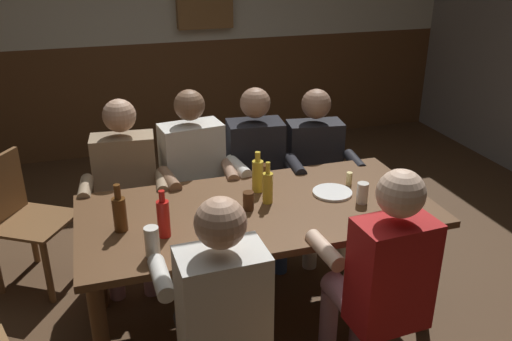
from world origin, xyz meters
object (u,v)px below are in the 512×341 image
(person_0, at_px, (126,185))
(pint_glass_0, at_px, (209,240))
(person_2, at_px, (257,168))
(bottle_1, at_px, (258,175))
(pint_glass_1, at_px, (152,242))
(pint_glass_2, at_px, (261,174))
(dining_table, at_px, (258,222))
(chair_empty_near_left, at_px, (22,217))
(bottle_2, at_px, (163,217))
(person_3, at_px, (317,165))
(person_1, at_px, (196,174))
(person_4, at_px, (219,307))
(table_candle, at_px, (349,178))
(pint_glass_3, at_px, (248,201))
(bottle_3, at_px, (268,187))
(bottle_0, at_px, (120,212))
(pint_glass_4, at_px, (362,193))
(plate_0, at_px, (332,192))
(person_5, at_px, (381,274))

(person_0, bearing_deg, pint_glass_0, 111.81)
(person_2, xyz_separation_m, bottle_1, (-0.15, -0.49, 0.18))
(pint_glass_1, relative_size, pint_glass_2, 1.21)
(dining_table, xyz_separation_m, person_2, (0.22, 0.70, 0.02))
(chair_empty_near_left, bearing_deg, bottle_2, 70.78)
(person_3, bearing_deg, person_1, 6.16)
(person_4, relative_size, bottle_2, 4.87)
(table_candle, bearing_deg, chair_empty_near_left, 160.33)
(dining_table, xyz_separation_m, pint_glass_0, (-0.36, -0.38, 0.17))
(pint_glass_0, xyz_separation_m, pint_glass_3, (0.31, 0.37, -0.02))
(person_2, distance_m, bottle_3, 0.69)
(dining_table, distance_m, bottle_0, 0.78)
(dining_table, distance_m, bottle_1, 0.29)
(pint_glass_1, bearing_deg, person_4, -59.44)
(pint_glass_4, bearing_deg, chair_empty_near_left, 153.77)
(person_0, height_order, bottle_1, person_0)
(pint_glass_2, bearing_deg, plate_0, -35.47)
(dining_table, xyz_separation_m, person_5, (0.39, -0.69, 0.03))
(person_3, bearing_deg, pint_glass_4, 92.60)
(person_2, relative_size, person_3, 1.04)
(table_candle, distance_m, bottle_0, 1.38)
(pint_glass_2, bearing_deg, chair_empty_near_left, 159.79)
(person_3, relative_size, bottle_2, 4.65)
(table_candle, distance_m, bottle_3, 0.56)
(person_0, bearing_deg, dining_table, 139.58)
(person_5, bearing_deg, table_candle, 70.69)
(person_4, distance_m, bottle_3, 0.90)
(person_2, distance_m, person_4, 1.53)
(person_1, height_order, plate_0, person_1)
(table_candle, xyz_separation_m, pint_glass_3, (-0.68, -0.13, 0.01))
(chair_empty_near_left, distance_m, bottle_0, 1.11)
(bottle_2, distance_m, pint_glass_1, 0.19)
(person_1, distance_m, pint_glass_0, 1.10)
(bottle_1, distance_m, bottle_2, 0.71)
(bottle_3, relative_size, pint_glass_1, 1.62)
(person_2, xyz_separation_m, pint_glass_2, (-0.10, -0.40, 0.14))
(person_2, distance_m, pint_glass_2, 0.44)
(plate_0, bearing_deg, table_candle, 30.72)
(bottle_0, relative_size, pint_glass_4, 2.13)
(bottle_2, xyz_separation_m, pint_glass_1, (-0.08, -0.17, -0.03))
(pint_glass_0, distance_m, pint_glass_1, 0.27)
(person_2, relative_size, table_candle, 15.31)
(chair_empty_near_left, bearing_deg, pint_glass_4, 95.61)
(person_3, relative_size, pint_glass_2, 9.31)
(person_0, bearing_deg, person_2, -174.30)
(chair_empty_near_left, relative_size, bottle_1, 3.54)
(bottle_1, bearing_deg, pint_glass_0, -126.12)
(person_2, xyz_separation_m, person_4, (-0.61, -1.41, 0.01))
(person_3, xyz_separation_m, bottle_2, (-1.20, -0.84, 0.21))
(chair_empty_near_left, relative_size, pint_glass_4, 7.21)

